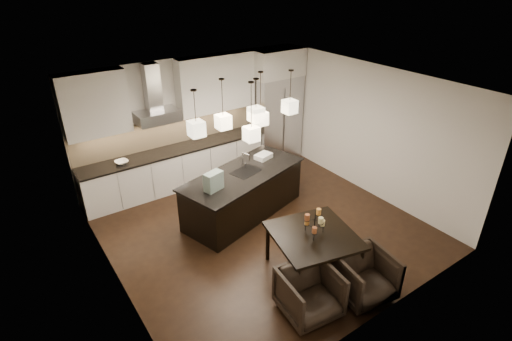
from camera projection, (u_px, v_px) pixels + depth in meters
floor at (262, 227)px, 7.77m from camera, size 5.50×5.50×0.02m
ceiling at (263, 85)px, 6.47m from camera, size 5.50×5.50×0.02m
wall_back at (192, 118)px, 9.14m from camera, size 5.50×0.02×2.80m
wall_front at (387, 241)px, 5.11m from camera, size 5.50×0.02×2.80m
wall_left at (106, 211)px, 5.73m from camera, size 0.02×5.50×2.80m
wall_right at (367, 130)px, 8.52m from camera, size 0.02×5.50×2.80m
refrigerator at (275, 119)px, 10.07m from camera, size 1.20×0.72×2.15m
fridge_panel at (277, 62)px, 9.42m from camera, size 1.26×0.72×0.65m
lower_cabinets at (177, 168)px, 9.02m from camera, size 4.21×0.62×0.88m
countertop at (175, 150)px, 8.81m from camera, size 4.21×0.66×0.04m
backsplash at (168, 131)px, 8.87m from camera, size 4.21×0.02×0.63m
upper_cab_left at (94, 104)px, 7.58m from camera, size 1.25×0.35×1.25m
upper_cab_right at (216, 83)px, 8.92m from camera, size 1.85×0.35×1.25m
hood_canopy at (157, 116)px, 8.32m from camera, size 0.90×0.52×0.24m
hood_chimney at (152, 87)px, 8.12m from camera, size 0.30×0.28×0.96m
fruit_bowl at (122, 162)px, 8.14m from camera, size 0.29×0.29×0.06m
island_body at (243, 194)px, 8.00m from camera, size 2.71×1.66×0.89m
island_top at (243, 174)px, 7.78m from camera, size 2.81×1.76×0.04m
faucet at (242, 161)px, 7.81m from camera, size 0.16×0.26×0.39m
tote_bag at (214, 181)px, 7.11m from camera, size 0.38×0.27×0.34m
food_container at (263, 156)px, 8.32m from camera, size 0.40×0.33×0.10m
dining_table at (312, 253)px, 6.48m from camera, size 1.51×1.51×0.76m
candelabra at (315, 223)px, 6.20m from camera, size 0.43×0.43×0.44m
candle_a at (322, 223)px, 6.27m from camera, size 0.09×0.09×0.10m
candle_b at (307, 222)px, 6.30m from camera, size 0.09×0.09×0.10m
candle_c at (314, 230)px, 6.10m from camera, size 0.09×0.09×0.10m
candle_d at (319, 212)px, 6.26m from camera, size 0.09×0.09×0.10m
candle_e at (307, 217)px, 6.12m from camera, size 0.09×0.09×0.10m
candle_f at (321, 220)px, 6.04m from camera, size 0.09×0.09×0.10m
armchair_left at (310, 293)px, 5.71m from camera, size 0.87×0.89×0.73m
armchair_right at (364, 276)px, 6.01m from camera, size 0.91×0.93×0.74m
pendant_a at (196, 129)px, 6.56m from camera, size 0.24×0.24×0.26m
pendant_b at (223, 122)px, 7.21m from camera, size 0.24×0.24×0.26m
pendant_c at (256, 114)px, 7.17m from camera, size 0.24×0.24×0.26m
pendant_d at (260, 118)px, 7.72m from camera, size 0.24×0.24×0.26m
pendant_e at (290, 107)px, 7.74m from camera, size 0.24×0.24×0.26m
pendant_f at (251, 134)px, 7.10m from camera, size 0.24×0.24×0.26m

